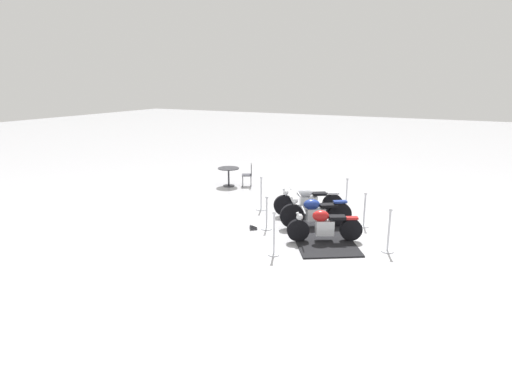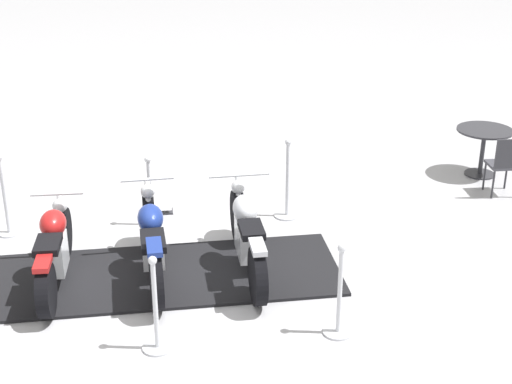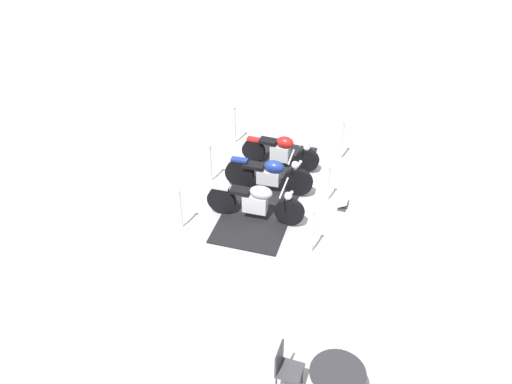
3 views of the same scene
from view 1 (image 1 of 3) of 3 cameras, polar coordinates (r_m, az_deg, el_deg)
The scene contains 14 objects.
ground_plane at distance 12.52m, azimuth 8.14°, elevation -4.85°, with size 80.00×80.00×0.00m, color #B2B2B7.
display_platform at distance 12.52m, azimuth 8.14°, elevation -4.76°, with size 4.46×1.55×0.04m, color black.
motorcycle_chrome at distance 13.41m, azimuth 7.09°, elevation -1.22°, with size 1.33×1.98×0.98m.
motorcycle_navy at distance 12.36m, azimuth 8.13°, elevation -2.71°, with size 1.29×1.87×1.04m.
motorcycle_maroon at distance 11.33m, azimuth 9.29°, elevation -4.55°, with size 1.12×1.85×0.89m.
stanchion_right_mid at distance 12.20m, azimuth 1.45°, elevation -3.67°, with size 0.33×0.33×1.01m.
stanchion_left_mid at distance 12.80m, azimuth 14.62°, elevation -3.10°, with size 0.32×0.32×1.07m.
stanchion_left_rear at distance 11.11m, azimuth 17.70°, elevation -5.94°, with size 0.32×0.32×1.15m.
stanchion_left_front at distance 14.52m, azimuth 12.29°, elevation -0.81°, with size 0.32×0.32×1.06m.
stanchion_right_front at distance 13.99m, azimuth 0.71°, elevation -1.05°, with size 0.36×0.36×1.15m.
stanchion_right_rear at distance 10.40m, azimuth 2.46°, elevation -6.53°, with size 0.29×0.29×1.14m.
info_placard at distance 12.35m, azimuth -0.35°, elevation -4.68°, with size 0.45×0.38×0.19m.
cafe_table at distance 17.12m, azimuth -3.78°, elevation 2.72°, with size 0.87×0.87×0.76m.
cafe_chair_near_table at distance 17.12m, azimuth -1.02°, elevation 2.57°, with size 0.54×0.54×0.93m.
Camera 1 is at (-11.17, -3.76, 4.24)m, focal length 29.15 mm.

